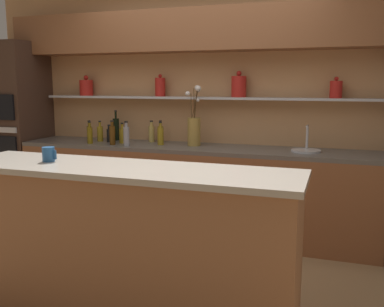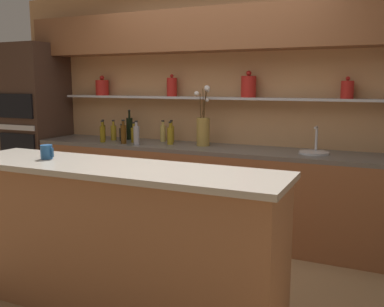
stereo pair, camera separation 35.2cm
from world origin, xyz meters
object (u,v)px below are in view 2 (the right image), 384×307
(bottle_sauce_5, at_px, (122,134))
(bottle_wine_9, at_px, (130,128))
(flower_vase, at_px, (203,128))
(bottle_oil_6, at_px, (170,135))
(oven_tower, at_px, (37,128))
(bottle_oil_8, at_px, (103,132))
(bottle_spirit_3, at_px, (123,134))
(bottle_spirit_0, at_px, (163,133))
(bottle_oil_4, at_px, (171,133))
(coffee_mug, at_px, (47,152))
(sink_fixture, at_px, (314,151))
(bottle_spirit_7, at_px, (136,135))
(bottle_oil_10, at_px, (114,132))
(bottle_oil_2, at_px, (103,134))
(bottle_oil_1, at_px, (134,134))

(bottle_sauce_5, distance_m, bottle_wine_9, 0.17)
(flower_vase, distance_m, bottle_oil_6, 0.37)
(oven_tower, bearing_deg, flower_vase, 1.46)
(oven_tower, distance_m, bottle_oil_8, 1.01)
(oven_tower, distance_m, bottle_spirit_3, 1.39)
(bottle_spirit_0, height_order, bottle_wine_9, bottle_wine_9)
(bottle_oil_4, bearing_deg, coffee_mug, -92.49)
(bottle_spirit_3, distance_m, bottle_wine_9, 0.36)
(bottle_spirit_3, bearing_deg, sink_fixture, 5.08)
(bottle_spirit_7, bearing_deg, bottle_oil_4, 54.17)
(oven_tower, bearing_deg, bottle_oil_6, -0.25)
(bottle_oil_4, bearing_deg, bottle_oil_8, -167.88)
(sink_fixture, relative_size, bottle_oil_6, 1.12)
(oven_tower, xyz_separation_m, bottle_oil_8, (1.01, -0.02, 0.00))
(bottle_oil_6, height_order, bottle_oil_10, bottle_oil_6)
(bottle_sauce_5, relative_size, bottle_oil_10, 0.84)
(bottle_oil_4, xyz_separation_m, bottle_spirit_7, (-0.24, -0.33, 0.01))
(flower_vase, xyz_separation_m, bottle_sauce_5, (-0.97, -0.05, -0.11))
(oven_tower, bearing_deg, bottle_oil_4, 4.83)
(bottle_spirit_0, distance_m, bottle_wine_9, 0.44)
(sink_fixture, distance_m, bottle_oil_4, 1.56)
(bottle_spirit_3, height_order, bottle_oil_4, bottle_spirit_3)
(bottle_spirit_3, relative_size, bottle_spirit_7, 1.01)
(flower_vase, distance_m, bottle_spirit_7, 0.71)
(bottle_oil_10, distance_m, coffee_mug, 1.79)
(bottle_spirit_3, xyz_separation_m, bottle_oil_4, (0.42, 0.31, -0.01))
(bottle_oil_4, distance_m, coffee_mug, 1.81)
(bottle_spirit_3, xyz_separation_m, bottle_spirit_7, (0.18, -0.02, -0.00))
(sink_fixture, relative_size, bottle_wine_9, 0.80)
(bottle_spirit_0, xyz_separation_m, coffee_mug, (0.04, -1.83, 0.05))
(bottle_oil_6, bearing_deg, bottle_spirit_7, -150.67)
(bottle_spirit_3, height_order, bottle_oil_8, bottle_spirit_3)
(bottle_spirit_3, distance_m, bottle_oil_6, 0.51)
(bottle_spirit_0, height_order, bottle_spirit_7, bottle_spirit_7)
(bottle_spirit_0, bearing_deg, coffee_mug, -88.87)
(bottle_spirit_0, xyz_separation_m, bottle_oil_6, (0.18, -0.18, -0.00))
(bottle_oil_2, height_order, bottle_oil_8, bottle_oil_2)
(bottle_wine_9, bearing_deg, bottle_oil_6, -16.26)
(bottle_wine_9, bearing_deg, bottle_spirit_0, -0.38)
(bottle_spirit_0, bearing_deg, bottle_oil_8, -164.36)
(sink_fixture, distance_m, bottle_spirit_7, 1.81)
(bottle_spirit_3, distance_m, bottle_oil_4, 0.52)
(bottle_spirit_3, bearing_deg, bottle_spirit_7, -6.48)
(bottle_spirit_3, height_order, bottle_oil_6, bottle_spirit_3)
(oven_tower, bearing_deg, bottle_spirit_7, -6.67)
(flower_vase, bearing_deg, bottle_wine_9, 173.14)
(bottle_oil_4, relative_size, coffee_mug, 2.32)
(flower_vase, distance_m, bottle_oil_1, 0.80)
(bottle_oil_6, distance_m, bottle_oil_8, 0.85)
(bottle_spirit_0, xyz_separation_m, bottle_oil_2, (-0.57, -0.34, -0.00))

